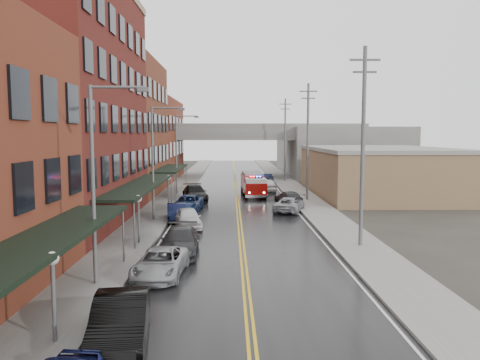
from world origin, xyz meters
name	(u,v)px	position (x,y,z in m)	size (l,w,h in m)	color
road	(238,209)	(0.00, 30.00, 0.01)	(11.00, 160.00, 0.02)	black
sidewalk_left	(159,208)	(-7.30, 30.00, 0.07)	(3.00, 160.00, 0.15)	slate
sidewalk_right	(317,208)	(7.30, 30.00, 0.07)	(3.00, 160.00, 0.15)	slate
curb_left	(177,208)	(-5.65, 30.00, 0.07)	(0.30, 160.00, 0.15)	gray
curb_right	(299,208)	(5.65, 30.00, 0.07)	(0.30, 160.00, 0.15)	gray
brick_building_b	(63,106)	(-13.30, 23.00, 9.00)	(9.00, 20.00, 18.00)	#4F1815
brick_building_c	(119,129)	(-13.30, 40.50, 7.50)	(9.00, 15.00, 15.00)	brown
brick_building_far	(147,140)	(-13.30, 58.00, 6.00)	(9.00, 20.00, 12.00)	maroon
tan_building	(377,173)	(16.00, 40.00, 2.50)	(14.00, 22.00, 5.00)	#8D6F4C
right_far_block	(336,151)	(18.00, 70.00, 4.00)	(18.00, 30.00, 8.00)	slate
awning_0	(43,242)	(-7.49, 4.00, 2.99)	(2.60, 16.00, 3.09)	black
awning_1	(142,185)	(-7.49, 23.00, 2.99)	(2.60, 18.00, 3.09)	black
awning_2	(171,169)	(-7.49, 40.50, 2.99)	(2.60, 13.00, 3.09)	black
globe_lamp_0	(53,276)	(-6.40, 2.00, 2.31)	(0.44, 0.44, 3.12)	#59595B
globe_lamp_1	(138,208)	(-6.40, 16.00, 2.31)	(0.44, 0.44, 3.12)	#59595B
globe_lamp_2	(168,184)	(-6.40, 30.00, 2.31)	(0.44, 0.44, 3.12)	#59595B
street_lamp_0	(98,172)	(-6.55, 8.00, 5.19)	(2.64, 0.22, 9.00)	#59595B
street_lamp_1	(156,156)	(-6.55, 24.00, 5.19)	(2.64, 0.22, 9.00)	#59595B
street_lamp_2	(178,149)	(-6.55, 40.00, 5.19)	(2.64, 0.22, 9.00)	#59595B
utility_pole_0	(363,144)	(7.20, 15.00, 6.31)	(1.80, 0.24, 12.00)	#59595B
utility_pole_1	(308,140)	(7.20, 35.00, 6.31)	(1.80, 0.24, 12.00)	#59595B
utility_pole_2	(285,138)	(7.20, 55.00, 6.31)	(1.80, 0.24, 12.00)	#59595B
overpass	(235,140)	(0.00, 62.00, 5.99)	(40.00, 10.00, 7.50)	slate
fire_truck	(253,184)	(1.81, 38.67, 1.41)	(3.17, 7.24, 2.60)	#8D0906
parked_car_left_1	(121,321)	(-4.27, 1.98, 0.81)	(1.72, 4.93, 1.62)	black
parked_car_left_2	(161,263)	(-4.08, 9.41, 0.66)	(2.20, 4.76, 1.32)	#95989C
parked_car_left_3	(180,241)	(-3.60, 13.68, 0.75)	(2.09, 5.14, 1.49)	#252628
parked_car_left_4	(188,218)	(-3.82, 21.20, 0.74)	(1.74, 4.32, 1.47)	silver
parked_car_left_5	(176,212)	(-5.00, 24.04, 0.68)	(1.43, 4.11, 1.35)	black
parked_car_left_6	(188,203)	(-4.54, 28.82, 0.70)	(2.34, 5.07, 1.41)	#15264E
parked_car_left_7	(195,193)	(-4.38, 35.15, 0.81)	(2.27, 5.60, 1.62)	black
parked_car_right_0	(289,204)	(4.51, 28.20, 0.66)	(2.19, 4.76, 1.32)	#95979C
parked_car_right_1	(289,198)	(5.00, 32.45, 0.67)	(1.87, 4.60, 1.33)	#28292B
parked_car_right_2	(266,185)	(3.60, 43.24, 0.78)	(1.84, 4.56, 1.56)	white
parked_car_right_3	(266,179)	(4.28, 52.20, 0.71)	(1.51, 4.33, 1.43)	#0E1534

